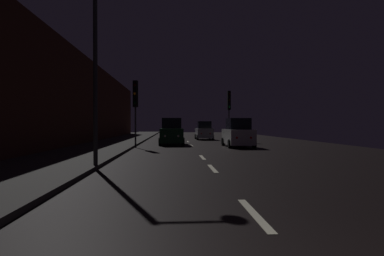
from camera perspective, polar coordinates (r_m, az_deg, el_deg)
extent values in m
cube|color=black|center=(27.36, -0.36, -2.89)|extent=(25.31, 84.00, 0.02)
cube|color=#33302D|center=(27.76, -13.80, -2.68)|extent=(4.40, 84.00, 0.15)
cube|color=#472319|center=(25.02, -21.16, 5.23)|extent=(0.80, 63.00, 7.38)
cube|color=beige|center=(6.18, 11.06, -14.83)|extent=(0.16, 2.20, 0.01)
cube|color=beige|center=(12.09, 3.69, -7.22)|extent=(0.16, 2.20, 0.01)
cube|color=beige|center=(16.10, 1.86, -5.27)|extent=(0.16, 2.20, 0.01)
cube|color=beige|center=(25.05, -0.07, -3.17)|extent=(0.16, 2.20, 0.01)
cube|color=beige|center=(31.11, -0.74, -2.44)|extent=(0.16, 2.20, 0.01)
cylinder|color=#38383A|center=(32.15, 6.62, 0.44)|extent=(0.12, 0.12, 3.14)
cube|color=black|center=(32.25, 6.62, 4.92)|extent=(0.32, 0.35, 1.90)
sphere|color=black|center=(32.13, 6.69, 6.07)|extent=(0.22, 0.22, 0.22)
sphere|color=black|center=(32.07, 6.69, 4.94)|extent=(0.22, 0.22, 0.22)
sphere|color=#19D84C|center=(32.03, 6.69, 3.81)|extent=(0.22, 0.22, 0.22)
cylinder|color=#38383A|center=(23.26, -10.06, 0.11)|extent=(0.12, 0.12, 2.91)
cube|color=black|center=(23.37, -10.07, 6.02)|extent=(0.37, 0.39, 1.90)
sphere|color=black|center=(23.27, -10.21, 7.61)|extent=(0.22, 0.22, 0.22)
sphere|color=orange|center=(23.20, -10.20, 6.06)|extent=(0.22, 0.22, 0.22)
sphere|color=black|center=(23.15, -10.20, 4.50)|extent=(0.22, 0.22, 0.22)
cylinder|color=#2D2D30|center=(12.50, -16.88, 9.03)|extent=(0.16, 0.16, 6.98)
cube|color=#0F3819|center=(26.35, -3.66, -1.29)|extent=(1.83, 4.26, 1.12)
cube|color=black|center=(26.49, -3.66, 0.85)|extent=(1.55, 2.13, 0.85)
cylinder|color=black|center=(24.89, -1.60, -2.46)|extent=(0.22, 0.65, 0.65)
cylinder|color=black|center=(24.90, -5.73, -2.46)|extent=(0.22, 0.65, 0.65)
cylinder|color=black|center=(27.87, -1.81, -2.14)|extent=(0.22, 0.65, 0.65)
cylinder|color=black|center=(27.88, -5.49, -2.14)|extent=(0.22, 0.65, 0.65)
sphere|color=white|center=(24.27, -2.48, -1.45)|extent=(0.18, 0.18, 0.18)
sphere|color=white|center=(24.27, -4.86, -1.45)|extent=(0.18, 0.18, 0.18)
sphere|color=red|center=(28.44, -2.63, -1.15)|extent=(0.18, 0.18, 0.18)
sphere|color=red|center=(28.44, -4.66, -1.15)|extent=(0.18, 0.18, 0.18)
cube|color=#A5A8AD|center=(35.51, 2.14, -0.90)|extent=(1.69, 3.94, 1.03)
cube|color=black|center=(35.35, 2.16, 0.56)|extent=(1.43, 1.97, 0.79)
cylinder|color=black|center=(36.82, 0.65, -1.51)|extent=(0.21, 0.60, 0.60)
cylinder|color=black|center=(36.98, 3.20, -1.51)|extent=(0.21, 0.60, 0.60)
cylinder|color=black|center=(34.08, 0.98, -1.68)|extent=(0.21, 0.60, 0.60)
cylinder|color=black|center=(34.24, 3.74, -1.67)|extent=(0.21, 0.60, 0.60)
sphere|color=slate|center=(37.39, 1.14, -0.83)|extent=(0.17, 0.17, 0.17)
sphere|color=slate|center=(37.47, 2.56, -0.83)|extent=(0.17, 0.17, 0.17)
sphere|color=red|center=(33.54, 1.68, -0.99)|extent=(0.17, 0.17, 0.17)
sphere|color=red|center=(33.64, 3.25, -0.99)|extent=(0.17, 0.17, 0.17)
cube|color=silver|center=(23.98, 8.17, -1.54)|extent=(1.77, 4.13, 1.08)
cube|color=black|center=(23.82, 8.25, 0.74)|extent=(1.50, 2.07, 0.83)
cylinder|color=black|center=(25.27, 5.58, -2.44)|extent=(0.22, 0.63, 0.63)
cylinder|color=black|center=(25.60, 9.42, -2.41)|extent=(0.22, 0.63, 0.63)
cylinder|color=black|center=(22.42, 6.75, -2.83)|extent=(0.22, 0.63, 0.63)
cylinder|color=black|center=(22.79, 11.05, -2.78)|extent=(0.22, 0.63, 0.63)
sphere|color=slate|center=(25.88, 6.21, -1.38)|extent=(0.18, 0.18, 0.18)
sphere|color=slate|center=(26.06, 8.32, -1.37)|extent=(0.18, 0.18, 0.18)
sphere|color=red|center=(21.90, 8.00, -1.74)|extent=(0.18, 0.18, 0.18)
sphere|color=red|center=(22.12, 10.47, -1.72)|extent=(0.18, 0.18, 0.18)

